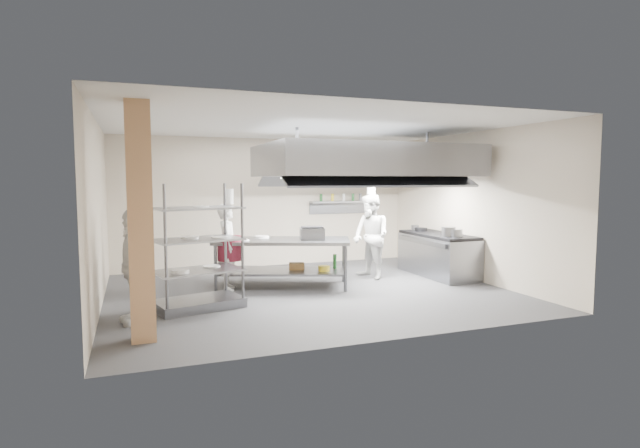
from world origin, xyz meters
name	(u,v)px	position (x,y,z in m)	size (l,w,h in m)	color
floor	(310,291)	(0.00, 0.00, 0.00)	(7.00, 7.00, 0.00)	#3B3B3D
ceiling	(309,125)	(0.00, 0.00, 3.00)	(7.00, 7.00, 0.00)	silver
wall_back	(267,203)	(0.00, 3.00, 1.50)	(7.00, 7.00, 0.00)	#BEAE97
wall_left	(98,214)	(-3.50, 0.00, 1.50)	(6.00, 6.00, 0.00)	#BEAE97
wall_right	(470,206)	(3.50, 0.00, 1.50)	(6.00, 6.00, 0.00)	#BEAE97
column	(140,223)	(-2.90, -1.90, 1.50)	(0.30, 0.30, 3.00)	tan
exhaust_hood	(365,161)	(1.30, 0.40, 2.40)	(4.00, 2.50, 0.60)	gray
hood_strip_a	(322,178)	(0.40, 0.40, 2.08)	(1.60, 0.12, 0.04)	white
hood_strip_b	(405,178)	(2.20, 0.40, 2.08)	(1.60, 0.12, 0.04)	white
wall_shelf	(340,202)	(1.80, 2.84, 1.50)	(1.50, 0.28, 0.04)	gray
island	(283,263)	(-0.34, 0.60, 0.46)	(2.53, 1.05, 0.91)	slate
island_worktop	(282,241)	(-0.34, 0.60, 0.88)	(2.53, 1.05, 0.06)	gray
island_undershelf	(283,271)	(-0.34, 0.60, 0.30)	(2.33, 0.95, 0.04)	slate
pass_rack	(198,246)	(-2.04, -0.51, 0.99)	(1.32, 0.77, 1.98)	slate
cooking_range	(438,256)	(3.08, 0.50, 0.42)	(0.80, 2.00, 0.84)	gray
range_top	(438,235)	(3.08, 0.50, 0.87)	(0.78, 1.96, 0.06)	black
chef_head	(228,247)	(-1.36, 0.67, 0.80)	(0.58, 0.38, 1.60)	white
chef_line	(371,236)	(1.60, 0.72, 0.88)	(0.85, 0.66, 1.75)	silver
chef_plating	(133,266)	(-3.00, -1.03, 0.81)	(0.96, 0.40, 1.63)	white
griddle	(312,234)	(0.18, 0.35, 1.02)	(0.45, 0.35, 0.22)	slate
wicker_basket	(297,266)	(-0.07, 0.54, 0.38)	(0.29, 0.20, 0.13)	olive
stockpot	(449,232)	(2.94, -0.06, 1.00)	(0.29, 0.29, 0.20)	gray
plate_stack	(198,269)	(-2.04, -0.51, 0.63)	(0.28, 0.28, 0.05)	white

